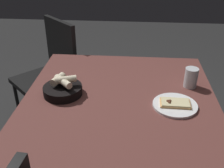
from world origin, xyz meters
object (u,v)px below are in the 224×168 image
beer_glass (191,79)px  chair_spare (51,69)px  dining_table (120,105)px  bread_basket (63,89)px  pizza_plate (175,105)px

beer_glass → chair_spare: size_ratio=0.13×
chair_spare → dining_table: bearing=-49.3°
dining_table → bread_basket: bearing=178.9°
dining_table → chair_spare: bearing=130.7°
dining_table → chair_spare: (-0.63, 0.73, -0.15)m
dining_table → beer_glass: beer_glass is taller
bread_basket → beer_glass: size_ratio=1.86×
pizza_plate → beer_glass: beer_glass is taller
pizza_plate → bread_basket: size_ratio=1.07×
pizza_plate → beer_glass: (0.12, 0.23, 0.04)m
beer_glass → chair_spare: chair_spare is taller
beer_glass → pizza_plate: bearing=-117.1°
pizza_plate → chair_spare: (-0.93, 0.80, -0.21)m
pizza_plate → beer_glass: size_ratio=2.00×
dining_table → chair_spare: 0.97m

